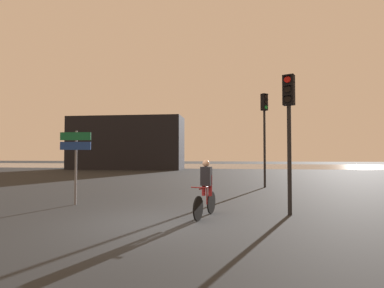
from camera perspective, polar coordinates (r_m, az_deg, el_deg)
The scene contains 7 objects.
ground_plane at distance 7.99m, azimuth -8.27°, elevation -14.83°, with size 120.00×120.00×0.00m, color black.
water_strip at distance 43.10m, azimuth 4.34°, elevation -4.18°, with size 80.00×16.00×0.01m, color slate.
distant_building at distance 35.03m, azimuth -12.38°, elevation 0.17°, with size 12.83×4.00×5.95m, color black.
traffic_light_far_right at distance 16.46m, azimuth 13.64°, elevation 3.96°, with size 0.41×0.42×5.00m.
traffic_light_near_right at distance 9.32m, azimuth 17.98°, elevation 4.95°, with size 0.39×0.41×4.13m.
direction_sign_post at distance 11.33m, azimuth -21.29°, elevation -1.73°, with size 1.10×0.15×2.60m.
cyclist at distance 8.66m, azimuth 2.65°, elevation -8.33°, with size 0.61×1.65×1.62m.
Camera 1 is at (2.05, -7.51, 1.81)m, focal length 28.00 mm.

